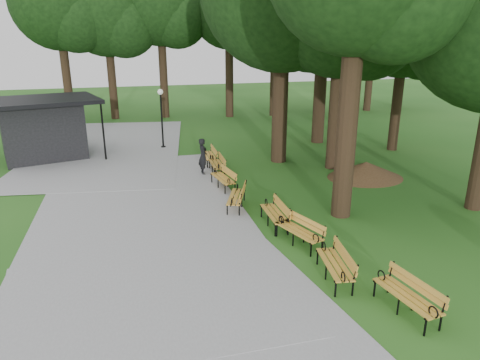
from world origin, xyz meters
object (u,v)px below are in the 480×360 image
object	(u,v)px
dirt_mound	(366,170)
bench_6	(217,164)
bench_2	(299,231)
bench_0	(407,296)
bench_7	(209,156)
bench_4	(236,197)
lawn_tree_1	(342,8)
person	(203,156)
lawn_tree_5	(405,26)
lamp_post	(161,106)
bench_3	(274,214)
bench_5	(223,178)
kiosk	(42,128)
bench_1	(335,264)

from	to	relation	value
dirt_mound	bench_6	distance (m)	6.96
bench_2	bench_6	xyz separation A→B (m)	(-0.67, 8.07, 0.00)
bench_0	bench_7	bearing A→B (deg)	-179.78
bench_0	bench_4	bearing A→B (deg)	-171.74
dirt_mound	lawn_tree_1	bearing A→B (deg)	111.60
person	lawn_tree_5	size ratio (longest dim) A/B	0.18
lamp_post	bench_6	bearing A→B (deg)	-72.63
bench_0	bench_3	distance (m)	5.65
bench_5	lawn_tree_1	bearing A→B (deg)	97.22
bench_6	kiosk	bearing A→B (deg)	-119.73
dirt_mound	bench_3	bearing A→B (deg)	-147.02
person	bench_6	distance (m)	0.78
bench_4	lamp_post	bearing A→B (deg)	-148.52
kiosk	lawn_tree_5	xyz separation A→B (m)	(19.11, -3.83, 5.18)
lamp_post	lawn_tree_1	size ratio (longest dim) A/B	0.32
person	lamp_post	world-z (taller)	lamp_post
person	lawn_tree_1	xyz separation A→B (m)	(6.34, -0.78, 6.57)
kiosk	bench_4	bearing A→B (deg)	-65.73
dirt_mound	bench_3	size ratio (longest dim) A/B	1.57
dirt_mound	bench_5	bearing A→B (deg)	176.34
person	bench_5	xyz separation A→B (m)	(0.39, -2.24, -0.43)
bench_6	bench_7	distance (m)	1.71
lamp_post	bench_1	distance (m)	16.43
bench_4	lawn_tree_1	xyz separation A→B (m)	(6.04, 3.83, 7.00)
bench_3	bench_7	world-z (taller)	same
bench_0	bench_3	xyz separation A→B (m)	(-1.17, 5.53, 0.00)
bench_7	kiosk	bearing A→B (deg)	-111.17
lawn_tree_1	kiosk	bearing A→B (deg)	155.96
bench_7	lawn_tree_1	size ratio (longest dim) A/B	0.18
bench_0	bench_5	size ratio (longest dim) A/B	1.00
bench_7	lawn_tree_1	world-z (taller)	lawn_tree_1
bench_4	lawn_tree_5	xyz separation A→B (m)	(11.23, 6.21, 6.35)
bench_3	dirt_mound	bearing A→B (deg)	126.44
dirt_mound	kiosk	bearing A→B (deg)	151.08
dirt_mound	bench_2	xyz separation A→B (m)	(-5.78, -5.44, 0.06)
bench_0	lawn_tree_1	distance (m)	13.92
bench_5	lawn_tree_1	xyz separation A→B (m)	(5.95, 1.46, 7.00)
kiosk	bench_3	xyz separation A→B (m)	(8.67, -11.99, -1.16)
person	bench_1	bearing A→B (deg)	-173.14
person	bench_1	size ratio (longest dim) A/B	0.91
lamp_post	kiosk	bearing A→B (deg)	-176.46
dirt_mound	lawn_tree_5	bearing A→B (deg)	43.91
dirt_mound	bench_3	xyz separation A→B (m)	(-6.00, -3.89, 0.06)
kiosk	bench_4	world-z (taller)	kiosk
person	bench_2	xyz separation A→B (m)	(1.32, -8.11, -0.43)
bench_6	lawn_tree_1	world-z (taller)	lawn_tree_1
bench_3	bench_6	world-z (taller)	same
person	dirt_mound	distance (m)	7.59
bench_1	bench_2	size ratio (longest dim) A/B	1.00
lawn_tree_5	kiosk	bearing A→B (deg)	168.67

